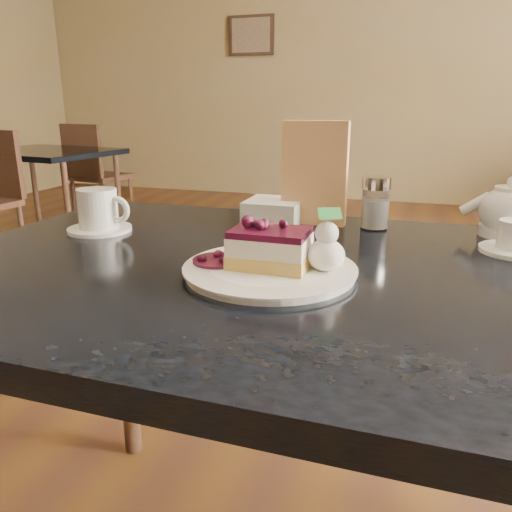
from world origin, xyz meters
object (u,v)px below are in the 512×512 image
(tea_set, at_px, (508,217))
(bg_table_far_left, at_px, (54,235))
(cheesecake_slice, at_px, (270,248))
(coffee_set, at_px, (99,212))
(dessert_plate, at_px, (270,270))
(main_table, at_px, (278,308))

(tea_set, distance_m, bg_table_far_left, 3.41)
(cheesecake_slice, height_order, coffee_set, coffee_set)
(dessert_plate, relative_size, bg_table_far_left, 0.16)
(main_table, bearing_deg, tea_set, 37.82)
(tea_set, xyz_separation_m, bg_table_far_left, (-2.73, 1.92, -0.74))
(dessert_plate, relative_size, tea_set, 1.10)
(main_table, relative_size, dessert_plate, 4.58)
(bg_table_far_left, bearing_deg, coffee_set, -39.86)
(cheesecake_slice, bearing_deg, dessert_plate, -116.36)
(main_table, relative_size, bg_table_far_left, 0.72)
(bg_table_far_left, bearing_deg, tea_set, -27.42)
(dessert_plate, height_order, tea_set, tea_set)
(dessert_plate, relative_size, cheesecake_slice, 2.18)
(main_table, distance_m, cheesecake_slice, 0.13)
(cheesecake_slice, bearing_deg, bg_table_far_left, 136.21)
(main_table, bearing_deg, dessert_plate, -90.00)
(bg_table_far_left, bearing_deg, dessert_plate, -36.31)
(dessert_plate, xyz_separation_m, bg_table_far_left, (-2.34, 2.26, -0.70))
(coffee_set, xyz_separation_m, tea_set, (0.80, 0.19, 0.00))
(coffee_set, relative_size, bg_table_far_left, 0.08)
(dessert_plate, height_order, cheesecake_slice, cheesecake_slice)
(main_table, bearing_deg, coffee_set, 166.16)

